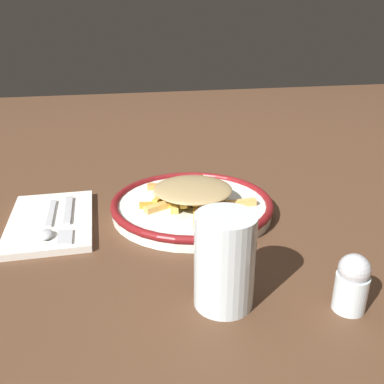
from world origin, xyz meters
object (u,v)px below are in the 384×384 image
object	(u,v)px
fork	(67,218)
salt_shaker	(352,283)
plate	(192,205)
spoon	(48,225)
fries_heap	(190,193)
water_glass	(225,261)
napkin	(51,221)

from	to	relation	value
fork	salt_shaker	size ratio (longest dim) A/B	2.41
plate	fork	size ratio (longest dim) A/B	1.62
salt_shaker	plate	bearing A→B (deg)	-67.36
spoon	salt_shaker	xyz separation A→B (m)	(-0.37, 0.27, 0.02)
plate	fork	bearing A→B (deg)	1.26
fries_heap	spoon	xyz separation A→B (m)	(0.24, 0.02, -0.02)
plate	water_glass	world-z (taller)	water_glass
fries_heap	salt_shaker	bearing A→B (deg)	113.60
fries_heap	napkin	bearing A→B (deg)	-2.57
plate	fries_heap	xyz separation A→B (m)	(0.00, 0.00, 0.03)
plate	water_glass	size ratio (longest dim) A/B	2.42
plate	fries_heap	world-z (taller)	fries_heap
salt_shaker	fork	bearing A→B (deg)	-41.14
fork	salt_shaker	distance (m)	0.45
fork	salt_shaker	world-z (taller)	salt_shaker
plate	fries_heap	distance (m)	0.03
napkin	fork	world-z (taller)	fork
fries_heap	salt_shaker	world-z (taller)	salt_shaker
spoon	fries_heap	bearing A→B (deg)	-174.12
fries_heap	salt_shaker	distance (m)	0.32
plate	fork	distance (m)	0.21
napkin	salt_shaker	xyz separation A→B (m)	(-0.37, 0.31, 0.03)
water_glass	fries_heap	bearing A→B (deg)	-92.84
plate	fork	xyz separation A→B (m)	(0.21, 0.00, -0.00)
napkin	salt_shaker	size ratio (longest dim) A/B	2.99
salt_shaker	water_glass	bearing A→B (deg)	-16.87
salt_shaker	spoon	bearing A→B (deg)	-36.66
napkin	spoon	xyz separation A→B (m)	(0.00, 0.03, 0.01)
fork	salt_shaker	bearing A→B (deg)	138.86
napkin	spoon	bearing A→B (deg)	89.78
salt_shaker	napkin	bearing A→B (deg)	-40.03
napkin	water_glass	xyz separation A→B (m)	(-0.22, 0.26, 0.05)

